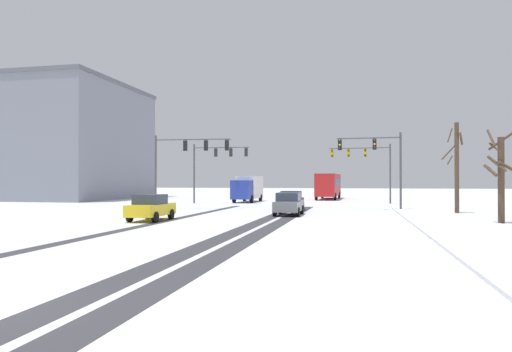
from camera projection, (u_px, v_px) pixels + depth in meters
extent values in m
cube|color=#38383D|center=(273.00, 226.00, 25.18)|extent=(0.94, 38.43, 0.01)
cube|color=#38383D|center=(251.00, 225.00, 25.45)|extent=(0.96, 38.43, 0.01)
cube|color=#38383D|center=(154.00, 223.00, 26.66)|extent=(0.74, 38.43, 0.01)
cube|color=white|center=(467.00, 232.00, 21.49)|extent=(4.00, 38.43, 0.12)
cylinder|color=#47474C|center=(156.00, 172.00, 41.13)|extent=(0.18, 0.18, 6.50)
cylinder|color=#47474C|center=(193.00, 139.00, 40.67)|extent=(6.78, 0.59, 0.12)
cube|color=black|center=(185.00, 146.00, 40.76)|extent=(0.34, 0.26, 0.90)
sphere|color=black|center=(186.00, 143.00, 40.92)|extent=(0.20, 0.20, 0.20)
sphere|color=orange|center=(186.00, 146.00, 40.92)|extent=(0.20, 0.20, 0.20)
sphere|color=black|center=(186.00, 149.00, 40.92)|extent=(0.20, 0.20, 0.20)
cube|color=black|center=(206.00, 146.00, 40.49)|extent=(0.34, 0.26, 0.90)
sphere|color=black|center=(206.00, 142.00, 40.65)|extent=(0.20, 0.20, 0.20)
sphere|color=orange|center=(206.00, 146.00, 40.65)|extent=(0.20, 0.20, 0.20)
sphere|color=black|center=(206.00, 149.00, 40.65)|extent=(0.20, 0.20, 0.20)
cube|color=black|center=(227.00, 145.00, 40.23)|extent=(0.34, 0.26, 0.90)
sphere|color=black|center=(227.00, 142.00, 40.39)|extent=(0.20, 0.20, 0.20)
sphere|color=orange|center=(227.00, 145.00, 40.38)|extent=(0.20, 0.20, 0.20)
sphere|color=black|center=(227.00, 149.00, 40.38)|extent=(0.20, 0.20, 0.20)
cylinder|color=#47474C|center=(401.00, 171.00, 38.64)|extent=(0.18, 0.18, 6.50)
cylinder|color=#47474C|center=(368.00, 138.00, 39.30)|extent=(5.26, 0.26, 0.12)
cube|color=black|center=(375.00, 144.00, 39.17)|extent=(0.33, 0.25, 0.90)
sphere|color=black|center=(375.00, 141.00, 39.01)|extent=(0.20, 0.20, 0.20)
sphere|color=orange|center=(375.00, 144.00, 39.01)|extent=(0.20, 0.20, 0.20)
sphere|color=black|center=(375.00, 148.00, 39.01)|extent=(0.20, 0.20, 0.20)
cube|color=black|center=(340.00, 145.00, 39.85)|extent=(0.33, 0.25, 0.90)
sphere|color=black|center=(340.00, 141.00, 39.70)|extent=(0.20, 0.20, 0.20)
sphere|color=orange|center=(340.00, 145.00, 39.70)|extent=(0.20, 0.20, 0.20)
sphere|color=black|center=(340.00, 148.00, 39.69)|extent=(0.20, 0.20, 0.20)
cylinder|color=#47474C|center=(194.00, 174.00, 50.90)|extent=(0.18, 0.18, 6.50)
cylinder|color=#47474C|center=(221.00, 147.00, 50.44)|extent=(6.12, 0.43, 0.12)
cube|color=black|center=(216.00, 153.00, 50.53)|extent=(0.33, 0.26, 0.90)
sphere|color=black|center=(216.00, 150.00, 50.69)|extent=(0.20, 0.20, 0.20)
sphere|color=orange|center=(216.00, 153.00, 50.69)|extent=(0.20, 0.20, 0.20)
sphere|color=black|center=(216.00, 155.00, 50.68)|extent=(0.20, 0.20, 0.20)
cube|color=black|center=(231.00, 152.00, 50.26)|extent=(0.33, 0.26, 0.90)
sphere|color=black|center=(231.00, 150.00, 50.42)|extent=(0.20, 0.20, 0.20)
sphere|color=orange|center=(231.00, 153.00, 50.42)|extent=(0.20, 0.20, 0.20)
sphere|color=black|center=(231.00, 155.00, 50.41)|extent=(0.20, 0.20, 0.20)
cube|color=black|center=(246.00, 152.00, 49.99)|extent=(0.33, 0.26, 0.90)
sphere|color=black|center=(246.00, 150.00, 50.15)|extent=(0.20, 0.20, 0.20)
sphere|color=orange|center=(246.00, 152.00, 50.14)|extent=(0.20, 0.20, 0.20)
sphere|color=black|center=(246.00, 155.00, 50.14)|extent=(0.20, 0.20, 0.20)
cylinder|color=#47474C|center=(390.00, 174.00, 50.37)|extent=(0.18, 0.18, 6.50)
cylinder|color=#47474C|center=(359.00, 148.00, 51.33)|extent=(6.59, 0.60, 0.12)
cube|color=#B79319|center=(365.00, 153.00, 51.14)|extent=(0.34, 0.26, 0.90)
sphere|color=black|center=(365.00, 150.00, 50.99)|extent=(0.20, 0.20, 0.20)
sphere|color=orange|center=(365.00, 153.00, 50.99)|extent=(0.20, 0.20, 0.20)
sphere|color=black|center=(365.00, 156.00, 50.98)|extent=(0.20, 0.20, 0.20)
cube|color=#B79319|center=(349.00, 153.00, 51.65)|extent=(0.34, 0.26, 0.90)
sphere|color=black|center=(348.00, 150.00, 51.50)|extent=(0.20, 0.20, 0.20)
sphere|color=orange|center=(348.00, 153.00, 51.50)|extent=(0.20, 0.20, 0.20)
sphere|color=black|center=(348.00, 156.00, 51.49)|extent=(0.20, 0.20, 0.20)
cube|color=#B79319|center=(332.00, 153.00, 52.16)|extent=(0.34, 0.26, 0.90)
sphere|color=black|center=(332.00, 151.00, 52.01)|extent=(0.20, 0.20, 0.20)
sphere|color=orange|center=(332.00, 153.00, 52.01)|extent=(0.20, 0.20, 0.20)
sphere|color=black|center=(332.00, 156.00, 52.01)|extent=(0.20, 0.20, 0.20)
cube|color=black|center=(291.00, 202.00, 38.36)|extent=(1.77, 4.13, 0.70)
cube|color=#2D3847|center=(291.00, 195.00, 38.22)|extent=(1.59, 1.93, 0.60)
cylinder|color=black|center=(284.00, 206.00, 39.76)|extent=(0.23, 0.64, 0.64)
cylinder|color=black|center=(303.00, 206.00, 39.45)|extent=(0.23, 0.64, 0.64)
cylinder|color=black|center=(280.00, 207.00, 37.27)|extent=(0.23, 0.64, 0.64)
cylinder|color=black|center=(300.00, 208.00, 36.95)|extent=(0.23, 0.64, 0.64)
cube|color=slate|center=(289.00, 206.00, 33.10)|extent=(1.72, 4.11, 0.70)
cube|color=#2D3847|center=(288.00, 197.00, 32.96)|extent=(1.57, 1.91, 0.60)
cylinder|color=black|center=(280.00, 210.00, 34.51)|extent=(0.22, 0.64, 0.64)
cylinder|color=black|center=(302.00, 210.00, 34.18)|extent=(0.22, 0.64, 0.64)
cylinder|color=black|center=(275.00, 212.00, 32.02)|extent=(0.22, 0.64, 0.64)
cylinder|color=black|center=(298.00, 212.00, 31.69)|extent=(0.22, 0.64, 0.64)
cube|color=yellow|center=(151.00, 210.00, 28.68)|extent=(1.79, 4.14, 0.70)
cube|color=#2D3847|center=(150.00, 199.00, 28.54)|extent=(1.60, 1.93, 0.60)
cylinder|color=black|center=(148.00, 214.00, 30.08)|extent=(0.23, 0.64, 0.64)
cylinder|color=black|center=(171.00, 214.00, 29.78)|extent=(0.23, 0.64, 0.64)
cylinder|color=black|center=(130.00, 217.00, 27.59)|extent=(0.23, 0.64, 0.64)
cylinder|color=black|center=(155.00, 217.00, 27.28)|extent=(0.23, 0.64, 0.64)
cube|color=#B21E1E|center=(328.00, 185.00, 62.61)|extent=(2.91, 11.09, 2.90)
cube|color=#283342|center=(328.00, 182.00, 62.61)|extent=(2.91, 10.21, 0.90)
cylinder|color=black|center=(335.00, 197.00, 58.57)|extent=(0.34, 0.97, 0.96)
cylinder|color=black|center=(316.00, 196.00, 59.15)|extent=(0.34, 0.97, 0.96)
cylinder|color=black|center=(339.00, 195.00, 65.49)|extent=(0.34, 0.97, 0.96)
cylinder|color=black|center=(322.00, 195.00, 66.08)|extent=(0.34, 0.97, 0.96)
cube|color=#233899|center=(242.00, 190.00, 51.57)|extent=(2.13, 2.23, 2.10)
cube|color=silver|center=(250.00, 187.00, 55.18)|extent=(2.26, 5.23, 2.60)
cylinder|color=black|center=(252.00, 199.00, 51.76)|extent=(0.29, 0.84, 0.84)
cylinder|color=black|center=(234.00, 199.00, 52.21)|extent=(0.29, 0.84, 0.84)
cylinder|color=black|center=(260.00, 198.00, 56.33)|extent=(0.29, 0.84, 0.84)
cylinder|color=black|center=(244.00, 198.00, 56.78)|extent=(0.29, 0.84, 0.84)
cylinder|color=#4C3828|center=(501.00, 180.00, 27.00)|extent=(0.37, 0.37, 5.01)
cylinder|color=#4C3828|center=(494.00, 147.00, 27.00)|extent=(0.37, 0.92, 0.56)
cylinder|color=#4C3828|center=(497.00, 164.00, 26.71)|extent=(0.96, 0.87, 1.00)
cylinder|color=#4C3828|center=(490.00, 170.00, 26.99)|extent=(0.49, 1.34, 0.76)
cylinder|color=#4C3828|center=(491.00, 138.00, 27.10)|extent=(0.23, 1.20, 1.08)
cylinder|color=#4C3828|center=(506.00, 166.00, 26.60)|extent=(0.92, 0.47, 0.59)
cylinder|color=#4C3828|center=(501.00, 141.00, 27.62)|extent=(1.44, 0.58, 1.12)
cylinder|color=#4C3828|center=(457.00, 168.00, 35.37)|extent=(0.33, 0.33, 6.92)
cylinder|color=#4C3828|center=(461.00, 139.00, 35.21)|extent=(0.45, 0.76, 0.93)
cylinder|color=#4C3828|center=(449.00, 152.00, 36.06)|extent=(1.31, 1.02, 1.28)
cylinder|color=#4C3828|center=(450.00, 135.00, 35.72)|extent=(0.60, 0.99, 1.17)
cylinder|color=#4C3828|center=(450.00, 160.00, 35.72)|extent=(0.62, 0.99, 0.74)
cube|color=gray|center=(53.00, 144.00, 64.36)|extent=(21.17, 20.31, 15.13)
cube|color=slate|center=(53.00, 88.00, 64.44)|extent=(21.47, 20.61, 0.50)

